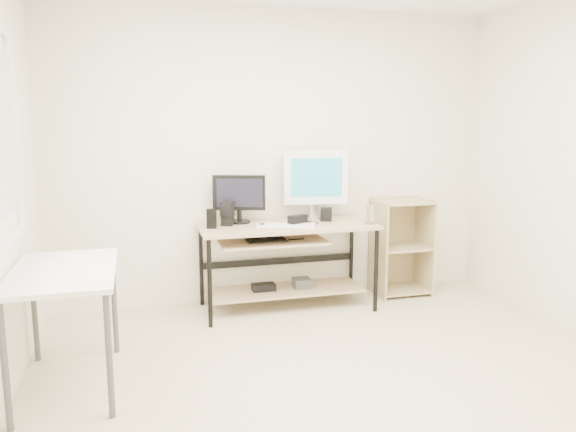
{
  "coord_description": "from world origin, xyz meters",
  "views": [
    {
      "loc": [
        -1.24,
        -2.9,
        1.64
      ],
      "look_at": [
        -0.09,
        1.3,
        0.88
      ],
      "focal_mm": 35.0,
      "sensor_mm": 36.0,
      "label": 1
    }
  ],
  "objects_px": {
    "shelf_unit": "(400,246)",
    "side_table": "(64,282)",
    "black_monitor": "(239,196)",
    "audio_controller": "(212,219)",
    "desk": "(284,248)",
    "white_imac": "(316,179)"
  },
  "relations": [
    {
      "from": "desk",
      "to": "white_imac",
      "type": "xyz_separation_m",
      "value": [
        0.35,
        0.19,
        0.57
      ]
    },
    {
      "from": "shelf_unit",
      "to": "black_monitor",
      "type": "distance_m",
      "value": 1.62
    },
    {
      "from": "desk",
      "to": "shelf_unit",
      "type": "distance_m",
      "value": 1.19
    },
    {
      "from": "shelf_unit",
      "to": "black_monitor",
      "type": "bearing_deg",
      "value": -179.97
    },
    {
      "from": "side_table",
      "to": "black_monitor",
      "type": "distance_m",
      "value": 1.81
    },
    {
      "from": "desk",
      "to": "side_table",
      "type": "xyz_separation_m",
      "value": [
        -1.65,
        -1.06,
        0.13
      ]
    },
    {
      "from": "desk",
      "to": "black_monitor",
      "type": "distance_m",
      "value": 0.6
    },
    {
      "from": "desk",
      "to": "white_imac",
      "type": "height_order",
      "value": "white_imac"
    },
    {
      "from": "shelf_unit",
      "to": "side_table",
      "type": "bearing_deg",
      "value": -156.67
    },
    {
      "from": "black_monitor",
      "to": "audio_controller",
      "type": "bearing_deg",
      "value": -127.2
    },
    {
      "from": "black_monitor",
      "to": "audio_controller",
      "type": "height_order",
      "value": "black_monitor"
    },
    {
      "from": "black_monitor",
      "to": "side_table",
      "type": "bearing_deg",
      "value": -118.77
    },
    {
      "from": "audio_controller",
      "to": "shelf_unit",
      "type": "bearing_deg",
      "value": 17.97
    },
    {
      "from": "shelf_unit",
      "to": "black_monitor",
      "type": "height_order",
      "value": "black_monitor"
    },
    {
      "from": "side_table",
      "to": "black_monitor",
      "type": "height_order",
      "value": "black_monitor"
    },
    {
      "from": "shelf_unit",
      "to": "white_imac",
      "type": "xyz_separation_m",
      "value": [
        -0.83,
        0.03,
        0.65
      ]
    },
    {
      "from": "desk",
      "to": "white_imac",
      "type": "bearing_deg",
      "value": 29.14
    },
    {
      "from": "desk",
      "to": "audio_controller",
      "type": "height_order",
      "value": "audio_controller"
    },
    {
      "from": "shelf_unit",
      "to": "black_monitor",
      "type": "relative_size",
      "value": 2.02
    },
    {
      "from": "shelf_unit",
      "to": "white_imac",
      "type": "distance_m",
      "value": 1.06
    },
    {
      "from": "white_imac",
      "to": "audio_controller",
      "type": "height_order",
      "value": "white_imac"
    },
    {
      "from": "desk",
      "to": "white_imac",
      "type": "relative_size",
      "value": 2.44
    }
  ]
}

